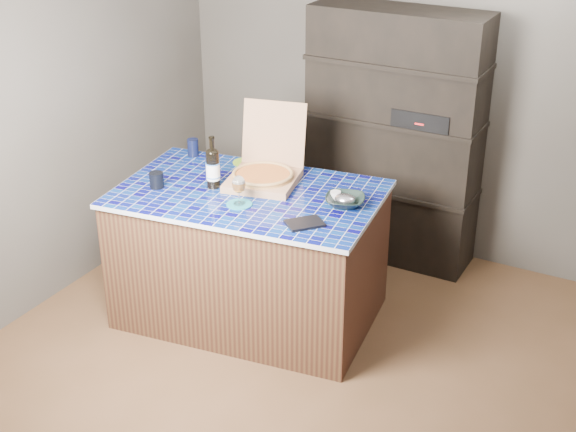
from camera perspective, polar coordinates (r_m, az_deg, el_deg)
The scene contains 14 objects.
room at distance 4.25m, azimuth 0.11°, elevation 3.69°, with size 3.50×3.50×3.50m.
shelving_unit at distance 5.68m, azimuth 7.56°, elevation 5.53°, with size 1.20×0.41×1.80m.
kitchen_island at distance 5.06m, azimuth -2.73°, elevation -2.76°, with size 1.70×1.20×0.87m.
pizza_box at distance 4.97m, azimuth -1.72°, elevation 3.08°, with size 0.51×0.58×0.45m.
mead_bottle at distance 4.89m, azimuth -5.37°, elevation 3.45°, with size 0.09×0.09×0.33m.
teal_trivet at distance 4.69m, azimuth -3.48°, elevation 0.84°, with size 0.15×0.15×0.01m, color teal.
wine_glass at distance 4.64m, azimuth -3.52°, elevation 2.22°, with size 0.08×0.08×0.18m.
tumbler at distance 4.97m, azimuth -9.33°, elevation 2.54°, with size 0.09×0.09×0.10m, color black.
dvd_case at distance 4.45m, azimuth 1.19°, elevation -0.52°, with size 0.14×0.20×0.02m, color black.
bowl at distance 4.68m, azimuth 4.08°, elevation 1.08°, with size 0.23×0.23×0.06m, color black.
foil_contents at distance 4.68m, azimuth 4.08°, elevation 1.21°, with size 0.13×0.10×0.06m, color #ADACB7.
white_jar at distance 4.75m, azimuth 3.40°, elevation 1.44°, with size 0.06×0.06×0.05m, color silver.
navy_cup at distance 5.42m, azimuth -6.77°, elevation 4.86°, with size 0.07×0.07×0.12m, color black.
green_trivet at distance 5.29m, azimuth -3.03°, elevation 3.83°, with size 0.17×0.17×0.01m, color #87BA27.
Camera 1 is at (1.88, -3.46, 2.86)m, focal length 50.00 mm.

